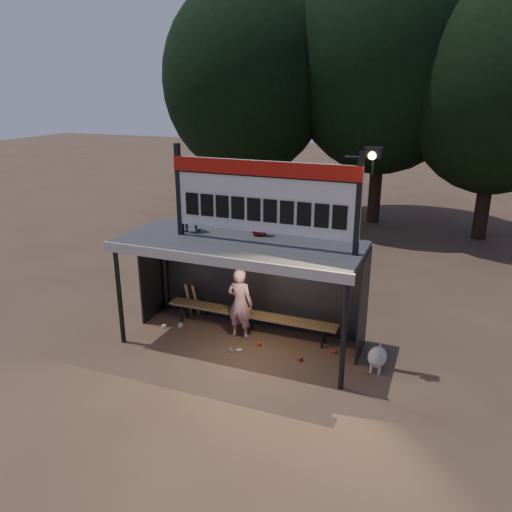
{
  "coord_description": "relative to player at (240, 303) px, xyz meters",
  "views": [
    {
      "loc": [
        3.87,
        -8.87,
        5.3
      ],
      "look_at": [
        0.2,
        0.4,
        1.9
      ],
      "focal_mm": 35.0,
      "sensor_mm": 36.0,
      "label": 1
    }
  ],
  "objects": [
    {
      "name": "tree_left",
      "position": [
        -3.88,
        9.73,
        4.7
      ],
      "size": [
        6.46,
        6.46,
        9.27
      ],
      "color": "black",
      "rests_on": "ground"
    },
    {
      "name": "ground",
      "position": [
        0.12,
        -0.27,
        -0.81
      ],
      "size": [
        80.0,
        80.0,
        0.0
      ],
      "primitive_type": "plane",
      "color": "brown",
      "rests_on": "ground"
    },
    {
      "name": "dog",
      "position": [
        3.03,
        -0.29,
        -0.53
      ],
      "size": [
        0.36,
        0.81,
        0.49
      ],
      "color": "white",
      "rests_on": "ground"
    },
    {
      "name": "bench",
      "position": [
        0.12,
        0.28,
        -0.38
      ],
      "size": [
        4.0,
        0.35,
        0.48
      ],
      "color": "brown",
      "rests_on": "ground"
    },
    {
      "name": "tree_mid",
      "position": [
        1.12,
        11.23,
        5.36
      ],
      "size": [
        7.22,
        7.22,
        10.36
      ],
      "color": "#322116",
      "rests_on": "ground"
    },
    {
      "name": "tree_right",
      "position": [
        5.12,
        10.23,
        4.38
      ],
      "size": [
        6.08,
        6.08,
        8.72
      ],
      "color": "#301F15",
      "rests_on": "ground"
    },
    {
      "name": "scoreboard_assembly",
      "position": [
        0.68,
        -0.28,
        2.51
      ],
      "size": [
        4.1,
        0.27,
        1.99
      ],
      "color": "black",
      "rests_on": "dugout_shelter"
    },
    {
      "name": "dugout_shelter",
      "position": [
        0.12,
        -0.02,
        1.04
      ],
      "size": [
        5.1,
        2.08,
        2.32
      ],
      "color": "#39393B",
      "rests_on": "ground"
    },
    {
      "name": "litter",
      "position": [
        0.16,
        -0.34,
        -0.77
      ],
      "size": [
        4.03,
        0.85,
        0.08
      ],
      "color": "#B9341F",
      "rests_on": "ground"
    },
    {
      "name": "child_b",
      "position": [
        0.35,
        0.27,
        1.93
      ],
      "size": [
        0.42,
        0.28,
        0.84
      ],
      "primitive_type": "imported",
      "rotation": [
        0.0,
        0.0,
        3.11
      ],
      "color": "maroon",
      "rests_on": "dugout_shelter"
    },
    {
      "name": "player",
      "position": [
        0.0,
        0.0,
        0.0
      ],
      "size": [
        0.61,
        0.42,
        1.62
      ],
      "primitive_type": "imported",
      "rotation": [
        0.0,
        0.0,
        3.09
      ],
      "color": "silver",
      "rests_on": "ground"
    },
    {
      "name": "child_a",
      "position": [
        -1.19,
        0.03,
        2.04
      ],
      "size": [
        0.62,
        0.55,
        1.06
      ],
      "primitive_type": "imported",
      "rotation": [
        0.0,
        0.0,
        3.48
      ],
      "color": "slate",
      "rests_on": "dugout_shelter"
    },
    {
      "name": "bats",
      "position": [
        -1.41,
        0.55,
        -0.38
      ],
      "size": [
        0.48,
        0.33,
        0.84
      ],
      "color": "#A27A4B",
      "rests_on": "ground"
    }
  ]
}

